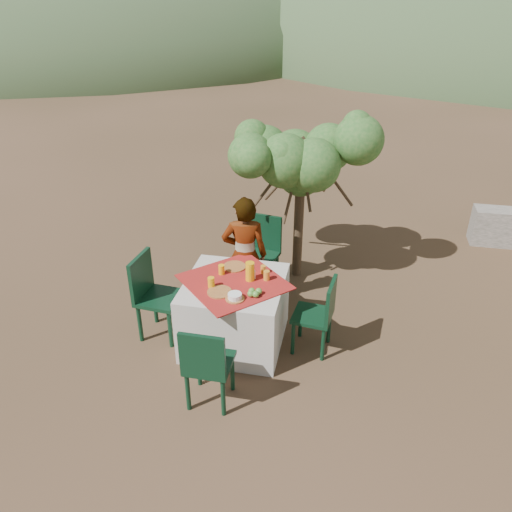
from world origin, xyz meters
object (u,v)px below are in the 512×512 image
(person, at_px, (245,255))
(shrub_tree, at_px, (307,165))
(chair_near, at_px, (207,364))
(chair_left, at_px, (153,292))
(table, at_px, (235,312))
(chair_right, at_px, (320,313))
(chair_far, at_px, (261,250))
(juice_pitcher, at_px, (250,271))

(person, xyz_separation_m, shrub_tree, (0.57, 0.97, 0.80))
(chair_near, height_order, chair_left, chair_left)
(table, distance_m, chair_right, 0.90)
(chair_near, xyz_separation_m, chair_left, (-0.88, 0.94, 0.04))
(chair_right, relative_size, person, 0.59)
(chair_near, height_order, person, person)
(chair_far, height_order, person, person)
(chair_near, height_order, juice_pitcher, juice_pitcher)
(table, relative_size, shrub_tree, 0.68)
(chair_right, distance_m, shrub_tree, 1.93)
(chair_near, distance_m, chair_left, 1.29)
(table, relative_size, chair_left, 1.35)
(table, xyz_separation_m, chair_right, (0.90, 0.03, 0.09))
(chair_left, relative_size, chair_right, 1.13)
(chair_far, xyz_separation_m, chair_near, (-0.08, -2.14, -0.04))
(chair_far, distance_m, chair_right, 1.41)
(person, bearing_deg, juice_pitcher, 97.56)
(person, bearing_deg, shrub_tree, -130.67)
(chair_far, xyz_separation_m, chair_left, (-0.96, -1.20, 0.00))
(chair_far, distance_m, person, 0.55)
(chair_right, bearing_deg, chair_near, -35.02)
(chair_far, xyz_separation_m, person, (-0.09, -0.51, 0.18))
(chair_near, xyz_separation_m, shrub_tree, (0.55, 2.60, 1.02))
(table, distance_m, chair_near, 0.99)
(juice_pitcher, bearing_deg, table, -158.80)
(chair_near, distance_m, shrub_tree, 2.84)
(juice_pitcher, bearing_deg, person, 107.91)
(chair_left, height_order, shrub_tree, shrub_tree)
(juice_pitcher, bearing_deg, chair_right, -2.58)
(chair_right, relative_size, juice_pitcher, 4.16)
(shrub_tree, bearing_deg, chair_right, -77.02)
(chair_left, bearing_deg, table, -82.19)
(person, bearing_deg, chair_right, 136.11)
(person, bearing_deg, chair_far, -110.77)
(chair_near, distance_m, person, 1.65)
(chair_near, bearing_deg, shrub_tree, -101.51)
(chair_left, xyz_separation_m, chair_right, (1.80, 0.07, -0.06))
(chair_right, xyz_separation_m, person, (-0.93, 0.62, 0.24))
(table, bearing_deg, chair_near, -90.98)
(table, height_order, chair_far, chair_far)
(person, height_order, shrub_tree, shrub_tree)
(chair_near, distance_m, chair_right, 1.37)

